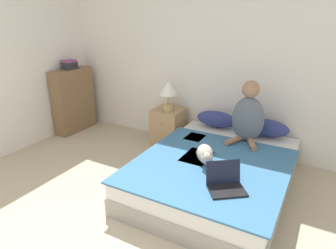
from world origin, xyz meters
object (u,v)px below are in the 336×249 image
object	(u,v)px
pillow_far	(267,128)
nightstand	(168,127)
laptop_open	(226,184)
book_stack_top	(70,65)
bookshelf	(74,100)
person_sitting	(248,116)
cat_tabby	(205,154)
bed	(216,173)
pillow_near	(216,119)
table_lamp	(168,91)

from	to	relation	value
pillow_far	nightstand	distance (m)	1.44
laptop_open	book_stack_top	size ratio (longest dim) A/B	1.79
bookshelf	person_sitting	bearing A→B (deg)	0.97
cat_tabby	laptop_open	distance (m)	0.54
nightstand	laptop_open	bearing A→B (deg)	-45.53
bed	book_stack_top	xyz separation A→B (m)	(-2.75, 0.57, 0.92)
person_sitting	nightstand	distance (m)	1.33
pillow_near	table_lamp	size ratio (longest dim) A/B	1.31
pillow_near	cat_tabby	distance (m)	1.10
person_sitting	nightstand	bearing A→B (deg)	170.15
cat_tabby	laptop_open	bearing A→B (deg)	14.82
pillow_far	laptop_open	bearing A→B (deg)	-92.08
person_sitting	pillow_near	bearing A→B (deg)	150.44
pillow_far	book_stack_top	bearing A→B (deg)	-173.96
bookshelf	book_stack_top	size ratio (longest dim) A/B	4.38
table_lamp	book_stack_top	bearing A→B (deg)	-172.66
table_lamp	book_stack_top	size ratio (longest dim) A/B	1.83
laptop_open	nightstand	bearing A→B (deg)	97.19
person_sitting	table_lamp	distance (m)	1.23
laptop_open	book_stack_top	distance (m)	3.31
pillow_far	laptop_open	size ratio (longest dim) A/B	1.33
person_sitting	nightstand	size ratio (longest dim) A/B	1.39
person_sitting	nightstand	xyz separation A→B (m)	(-1.23, 0.21, -0.44)
person_sitting	laptop_open	world-z (taller)	person_sitting
bed	person_sitting	world-z (taller)	person_sitting
cat_tabby	table_lamp	world-z (taller)	table_lamp
bed	pillow_far	distance (m)	1.01
bed	laptop_open	bearing A→B (deg)	-62.64
pillow_far	table_lamp	xyz separation A→B (m)	(-1.40, -0.11, 0.35)
pillow_near	bookshelf	xyz separation A→B (m)	(-2.40, -0.33, 0.02)
pillow_near	cat_tabby	size ratio (longest dim) A/B	1.20
nightstand	bookshelf	xyz separation A→B (m)	(-1.67, -0.26, 0.25)
bookshelf	laptop_open	bearing A→B (deg)	-20.39
person_sitting	book_stack_top	size ratio (longest dim) A/B	3.23
pillow_far	person_sitting	xyz separation A→B (m)	(-0.19, -0.29, 0.22)
bed	table_lamp	distance (m)	1.47
pillow_far	book_stack_top	size ratio (longest dim) A/B	2.39
book_stack_top	table_lamp	bearing A→B (deg)	7.34
cat_tabby	book_stack_top	bearing A→B (deg)	-133.34
person_sitting	table_lamp	xyz separation A→B (m)	(-1.21, 0.18, 0.13)
pillow_near	bookshelf	distance (m)	2.42
pillow_near	cat_tabby	bearing A→B (deg)	-75.82
bed	cat_tabby	world-z (taller)	cat_tabby
bookshelf	pillow_near	bearing A→B (deg)	7.93
table_lamp	book_stack_top	xyz separation A→B (m)	(-1.69, -0.22, 0.27)
laptop_open	nightstand	xyz separation A→B (m)	(-1.37, 1.39, -0.16)
laptop_open	table_lamp	world-z (taller)	table_lamp
laptop_open	table_lamp	bearing A→B (deg)	97.59
person_sitting	table_lamp	world-z (taller)	person_sitting
cat_tabby	pillow_near	bearing A→B (deg)	166.28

